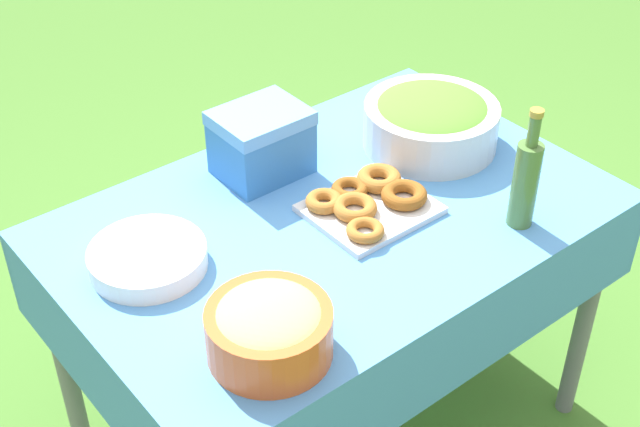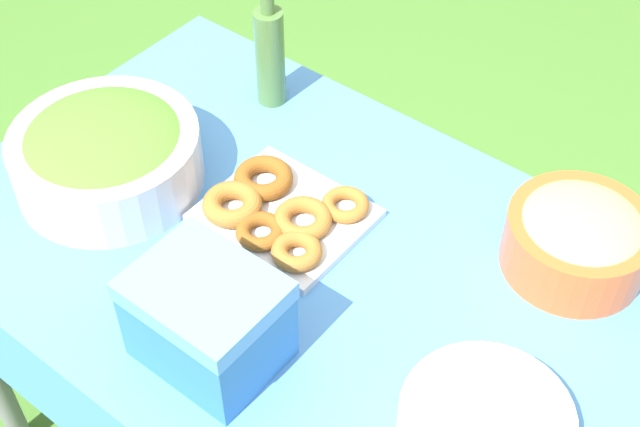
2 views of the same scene
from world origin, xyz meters
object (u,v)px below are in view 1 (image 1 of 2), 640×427
object	(u,v)px
salad_bowl	(431,121)
pasta_bowl	(269,328)
olive_oil_bottle	(526,180)
donut_platter	(369,202)
plate_stack	(148,258)
cooler_box	(261,142)

from	to	relation	value
salad_bowl	pasta_bowl	distance (m)	0.86
olive_oil_bottle	salad_bowl	bearing A→B (deg)	-101.62
salad_bowl	pasta_bowl	world-z (taller)	salad_bowl
pasta_bowl	donut_platter	world-z (taller)	pasta_bowl
salad_bowl	plate_stack	xyz separation A→B (m)	(0.84, -0.02, -0.05)
pasta_bowl	cooler_box	distance (m)	0.64
salad_bowl	plate_stack	size ratio (longest dim) A/B	1.35
plate_stack	cooler_box	size ratio (longest dim) A/B	1.18
salad_bowl	cooler_box	distance (m)	0.46
olive_oil_bottle	cooler_box	xyz separation A→B (m)	(0.34, -0.55, -0.03)
plate_stack	cooler_box	world-z (taller)	cooler_box
salad_bowl	cooler_box	xyz separation A→B (m)	(0.42, -0.17, 0.02)
donut_platter	plate_stack	world-z (taller)	donut_platter
pasta_bowl	olive_oil_bottle	size ratio (longest dim) A/B	0.82
salad_bowl	cooler_box	bearing A→B (deg)	-22.08
plate_stack	salad_bowl	bearing A→B (deg)	178.34
pasta_bowl	cooler_box	world-z (taller)	cooler_box
plate_stack	cooler_box	bearing A→B (deg)	-160.53
cooler_box	plate_stack	bearing A→B (deg)	19.47
pasta_bowl	salad_bowl	bearing A→B (deg)	-155.59
plate_stack	donut_platter	bearing A→B (deg)	164.58
pasta_bowl	donut_platter	xyz separation A→B (m)	(-0.47, -0.24, -0.04)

